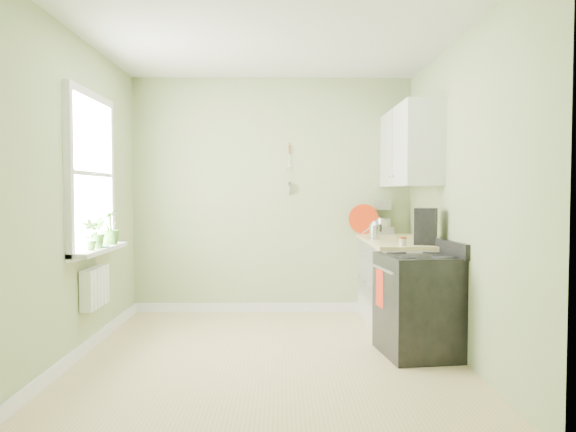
{
  "coord_description": "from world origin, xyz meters",
  "views": [
    {
      "loc": [
        0.11,
        -4.68,
        1.39
      ],
      "look_at": [
        0.17,
        0.55,
        1.17
      ],
      "focal_mm": 35.0,
      "sensor_mm": 36.0,
      "label": 1
    }
  ],
  "objects_px": {
    "stand_mixer": "(382,218)",
    "coffee_maker": "(426,227)",
    "stove": "(419,304)",
    "kettle": "(375,230)"
  },
  "relations": [
    {
      "from": "stove",
      "to": "stand_mixer",
      "type": "distance_m",
      "value": 1.81
    },
    {
      "from": "stand_mixer",
      "to": "coffee_maker",
      "type": "relative_size",
      "value": 1.29
    },
    {
      "from": "kettle",
      "to": "coffee_maker",
      "type": "height_order",
      "value": "coffee_maker"
    },
    {
      "from": "kettle",
      "to": "coffee_maker",
      "type": "distance_m",
      "value": 0.66
    },
    {
      "from": "stand_mixer",
      "to": "kettle",
      "type": "distance_m",
      "value": 0.82
    },
    {
      "from": "kettle",
      "to": "stove",
      "type": "bearing_deg",
      "value": -75.84
    },
    {
      "from": "stove",
      "to": "coffee_maker",
      "type": "distance_m",
      "value": 0.75
    },
    {
      "from": "stove",
      "to": "coffee_maker",
      "type": "xyz_separation_m",
      "value": [
        0.15,
        0.37,
        0.63
      ]
    },
    {
      "from": "stand_mixer",
      "to": "kettle",
      "type": "relative_size",
      "value": 2.31
    },
    {
      "from": "stove",
      "to": "stand_mixer",
      "type": "height_order",
      "value": "stand_mixer"
    }
  ]
}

